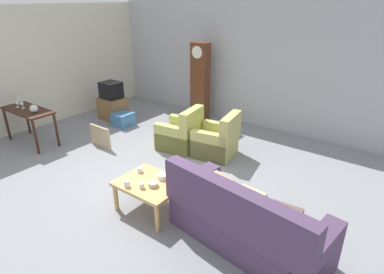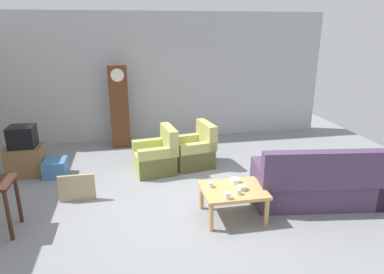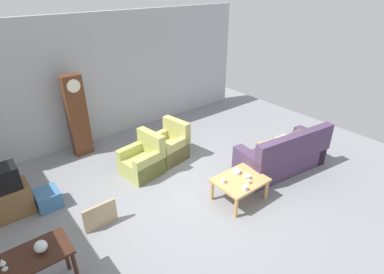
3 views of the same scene
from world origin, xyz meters
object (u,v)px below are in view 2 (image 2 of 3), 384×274
at_px(bowl_shallow_green, 242,188).
at_px(armchair_olive_near, 157,157).
at_px(cup_white_porcelain, 227,196).
at_px(grandfather_clock, 119,107).
at_px(framed_picture_leaning, 77,188).
at_px(cup_cream_tall, 239,192).
at_px(coffee_table_wood, 233,193).
at_px(cup_blue_rimmed, 210,185).
at_px(tv_stand_cabinet, 26,161).
at_px(armchair_olive_far, 195,152).
at_px(tv_crt, 22,137).
at_px(storage_box_blue, 55,168).
at_px(bowl_white_stacked, 235,181).
at_px(couch_floral, 319,184).

bearing_deg(bowl_shallow_green, armchair_olive_near, 118.59).
bearing_deg(armchair_olive_near, cup_white_porcelain, -70.42).
relative_size(armchair_olive_near, grandfather_clock, 0.46).
relative_size(cup_white_porcelain, bowl_shallow_green, 0.67).
xyz_separation_m(framed_picture_leaning, cup_white_porcelain, (2.25, -1.28, 0.29)).
relative_size(cup_cream_tall, bowl_shallow_green, 0.56).
bearing_deg(coffee_table_wood, cup_blue_rimmed, 159.28).
xyz_separation_m(tv_stand_cabinet, cup_cream_tall, (3.59, -2.52, 0.22)).
bearing_deg(cup_white_porcelain, grandfather_clock, 110.86).
relative_size(coffee_table_wood, framed_picture_leaning, 1.60).
bearing_deg(armchair_olive_near, coffee_table_wood, -63.41).
xyz_separation_m(coffee_table_wood, cup_blue_rimmed, (-0.33, 0.13, 0.11)).
height_order(armchair_olive_far, framed_picture_leaning, armchair_olive_far).
bearing_deg(grandfather_clock, framed_picture_leaning, -105.15).
bearing_deg(cup_white_porcelain, tv_crt, 142.29).
distance_m(framed_picture_leaning, storage_box_blue, 1.28).
relative_size(coffee_table_wood, cup_cream_tall, 11.93).
bearing_deg(tv_stand_cabinet, framed_picture_leaning, -49.69).
bearing_deg(coffee_table_wood, armchair_olive_near, 116.59).
bearing_deg(tv_crt, bowl_white_stacked, -30.31).
distance_m(armchair_olive_far, bowl_shallow_green, 2.23).
bearing_deg(bowl_white_stacked, tv_stand_cabinet, 149.69).
xyz_separation_m(tv_crt, cup_blue_rimmed, (3.23, -2.20, -0.28)).
bearing_deg(cup_blue_rimmed, bowl_white_stacked, 8.95).
bearing_deg(couch_floral, cup_blue_rimmed, 179.98).
height_order(armchair_olive_far, bowl_white_stacked, armchair_olive_far).
bearing_deg(cup_white_porcelain, armchair_olive_near, 109.58).
height_order(couch_floral, bowl_shallow_green, couch_floral).
bearing_deg(couch_floral, framed_picture_leaning, 167.58).
height_order(armchair_olive_near, tv_stand_cabinet, armchair_olive_near).
distance_m(framed_picture_leaning, bowl_white_stacked, 2.66).
xyz_separation_m(framed_picture_leaning, bowl_shallow_green, (2.56, -1.05, 0.28)).
relative_size(armchair_olive_near, armchair_olive_far, 1.00).
distance_m(armchair_olive_near, storage_box_blue, 2.01).
relative_size(grandfather_clock, cup_blue_rimmed, 23.58).
xyz_separation_m(couch_floral, grandfather_clock, (-3.23, 3.58, 0.65)).
height_order(cup_white_porcelain, bowl_shallow_green, cup_white_porcelain).
height_order(tv_stand_cabinet, bowl_white_stacked, tv_stand_cabinet).
bearing_deg(bowl_shallow_green, storage_box_blue, 144.67).
distance_m(armchair_olive_near, framed_picture_leaning, 1.75).
xyz_separation_m(armchair_olive_near, bowl_shallow_green, (1.11, -2.04, 0.20)).
xyz_separation_m(couch_floral, tv_crt, (-5.09, 2.20, 0.44)).
bearing_deg(cup_cream_tall, storage_box_blue, 142.16).
distance_m(tv_stand_cabinet, framed_picture_leaning, 1.74).
height_order(cup_blue_rimmed, bowl_shallow_green, cup_blue_rimmed).
bearing_deg(armchair_olive_near, couch_floral, -36.49).
xyz_separation_m(tv_crt, cup_white_porcelain, (3.38, -2.61, -0.27)).
bearing_deg(armchair_olive_far, framed_picture_leaning, -153.06).
bearing_deg(storage_box_blue, framed_picture_leaning, -64.27).
relative_size(couch_floral, bowl_shallow_green, 15.19).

